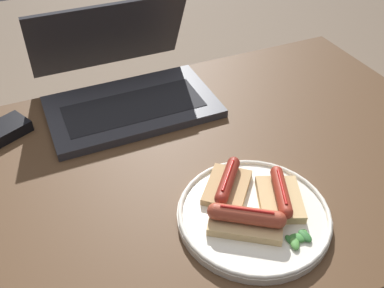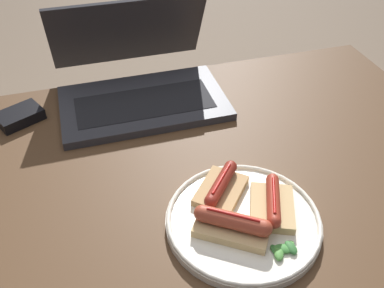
# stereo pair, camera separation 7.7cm
# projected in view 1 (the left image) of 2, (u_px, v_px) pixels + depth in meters

# --- Properties ---
(desk) EXTENTS (1.47, 0.70, 0.70)m
(desk) POSITION_uv_depth(u_px,v_px,m) (111.00, 221.00, 0.82)
(desk) COLOR #4C331E
(desk) RESTS_ON ground_plane
(laptop) EXTENTS (0.36, 0.31, 0.20)m
(laptop) POSITION_uv_depth(u_px,v_px,m) (125.00, 86.00, 0.96)
(laptop) COLOR #2D2D33
(laptop) RESTS_ON desk
(plate) EXTENTS (0.25, 0.25, 0.02)m
(plate) POSITION_uv_depth(u_px,v_px,m) (254.00, 214.00, 0.71)
(plate) COLOR silver
(plate) RESTS_ON desk
(sausage_toast_left) EXTENTS (0.13, 0.11, 0.04)m
(sausage_toast_left) POSITION_uv_depth(u_px,v_px,m) (246.00, 220.00, 0.67)
(sausage_toast_left) COLOR tan
(sausage_toast_left) RESTS_ON plate
(sausage_toast_middle) EXTENTS (0.10, 0.12, 0.04)m
(sausage_toast_middle) POSITION_uv_depth(u_px,v_px,m) (280.00, 196.00, 0.71)
(sausage_toast_middle) COLOR tan
(sausage_toast_middle) RESTS_ON plate
(sausage_toast_right) EXTENTS (0.12, 0.12, 0.04)m
(sausage_toast_right) POSITION_uv_depth(u_px,v_px,m) (227.00, 184.00, 0.73)
(sausage_toast_right) COLOR tan
(sausage_toast_right) RESTS_ON plate
(salad_pile) EXTENTS (0.05, 0.04, 0.01)m
(salad_pile) POSITION_uv_depth(u_px,v_px,m) (299.00, 238.00, 0.66)
(salad_pile) COLOR #4C8E3D
(salad_pile) RESTS_ON plate
(external_drive) EXTENTS (0.11, 0.10, 0.02)m
(external_drive) POSITION_uv_depth(u_px,v_px,m) (5.00, 130.00, 0.88)
(external_drive) COLOR black
(external_drive) RESTS_ON desk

